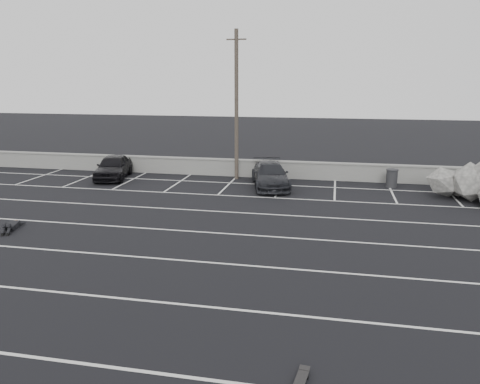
% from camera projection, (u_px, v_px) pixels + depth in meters
% --- Properties ---
extents(ground, '(120.00, 120.00, 0.00)m').
position_uv_depth(ground, '(209.00, 263.00, 15.46)').
color(ground, black).
rests_on(ground, ground).
extents(seawall, '(50.00, 0.45, 1.06)m').
position_uv_depth(seawall, '(269.00, 169.00, 28.66)').
color(seawall, gray).
rests_on(seawall, ground).
extents(stall_lines, '(36.00, 20.05, 0.01)m').
position_uv_depth(stall_lines, '(235.00, 223.00, 19.67)').
color(stall_lines, silver).
rests_on(stall_lines, ground).
extents(car_left, '(2.59, 4.49, 1.44)m').
position_uv_depth(car_left, '(113.00, 167.00, 28.38)').
color(car_left, black).
rests_on(car_left, ground).
extents(car_right, '(2.95, 4.99, 1.36)m').
position_uv_depth(car_right, '(270.00, 175.00, 26.14)').
color(car_right, black).
rests_on(car_right, ground).
extents(utility_pole, '(1.16, 0.23, 8.67)m').
position_uv_depth(utility_pole, '(236.00, 106.00, 27.36)').
color(utility_pole, '#4C4238').
rests_on(utility_pole, ground).
extents(trash_bin, '(0.71, 0.71, 1.02)m').
position_uv_depth(trash_bin, '(392.00, 178.00, 26.08)').
color(trash_bin, '#28282A').
rests_on(trash_bin, ground).
extents(person, '(2.16, 2.61, 0.42)m').
position_uv_depth(person, '(13.00, 223.00, 19.04)').
color(person, black).
rests_on(person, ground).
extents(skateboard, '(0.33, 0.88, 0.10)m').
position_uv_depth(skateboard, '(300.00, 383.00, 9.23)').
color(skateboard, black).
rests_on(skateboard, ground).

